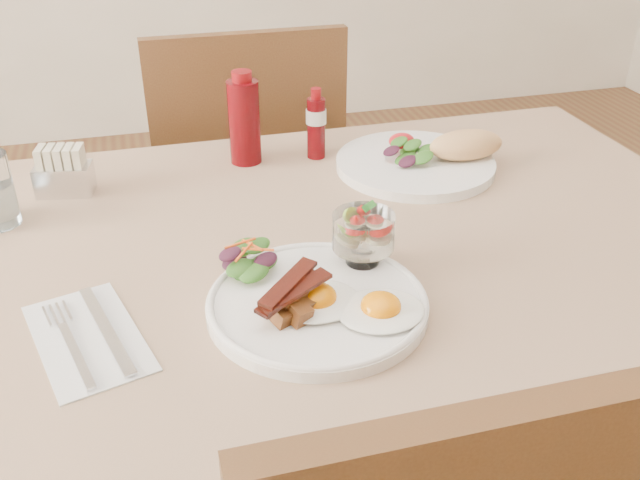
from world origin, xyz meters
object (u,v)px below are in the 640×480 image
(hot_sauce_bottle, at_px, (316,124))
(sugar_caddy, at_px, (63,173))
(main_plate, at_px, (317,305))
(second_plate, at_px, (427,158))
(ketchup_bottle, at_px, (244,120))
(table, at_px, (317,293))
(chair_far, at_px, (246,191))
(fruit_cup, at_px, (363,232))

(hot_sauce_bottle, height_order, sugar_caddy, hot_sauce_bottle)
(main_plate, relative_size, hot_sauce_bottle, 2.14)
(second_plate, relative_size, ketchup_bottle, 1.82)
(second_plate, bearing_deg, sugar_caddy, 174.21)
(table, bearing_deg, chair_far, 90.00)
(second_plate, distance_m, sugar_caddy, 0.62)
(main_plate, relative_size, fruit_cup, 3.28)
(main_plate, relative_size, second_plate, 0.91)
(fruit_cup, bearing_deg, hot_sauce_bottle, 84.03)
(hot_sauce_bottle, bearing_deg, main_plate, -104.83)
(fruit_cup, bearing_deg, ketchup_bottle, 101.89)
(main_plate, height_order, sugar_caddy, sugar_caddy)
(fruit_cup, distance_m, second_plate, 0.37)
(ketchup_bottle, distance_m, sugar_caddy, 0.32)
(fruit_cup, bearing_deg, main_plate, -139.33)
(sugar_caddy, bearing_deg, table, -26.27)
(second_plate, distance_m, hot_sauce_bottle, 0.21)
(table, bearing_deg, main_plate, -104.81)
(chair_far, height_order, sugar_caddy, chair_far)
(main_plate, distance_m, sugar_caddy, 0.54)
(table, bearing_deg, sugar_caddy, 142.87)
(table, height_order, main_plate, main_plate)
(fruit_cup, bearing_deg, sugar_caddy, 137.84)
(hot_sauce_bottle, relative_size, sugar_caddy, 1.33)
(table, xyz_separation_m, chair_far, (0.00, 0.66, -0.14))
(chair_far, distance_m, main_plate, 0.86)
(chair_far, bearing_deg, hot_sauce_bottle, -76.91)
(table, relative_size, ketchup_bottle, 7.91)
(chair_far, height_order, main_plate, chair_far)
(hot_sauce_bottle, bearing_deg, sugar_caddy, -175.14)
(table, xyz_separation_m, ketchup_bottle, (-0.05, 0.32, 0.17))
(second_plate, height_order, ketchup_bottle, ketchup_bottle)
(chair_far, height_order, second_plate, chair_far)
(ketchup_bottle, distance_m, hot_sauce_bottle, 0.13)
(second_plate, distance_m, ketchup_bottle, 0.33)
(table, distance_m, sugar_caddy, 0.47)
(ketchup_bottle, bearing_deg, hot_sauce_bottle, -5.99)
(fruit_cup, xyz_separation_m, second_plate, (0.22, 0.30, -0.04))
(chair_far, xyz_separation_m, sugar_caddy, (-0.36, -0.39, 0.26))
(sugar_caddy, bearing_deg, main_plate, -42.94)
(chair_far, bearing_deg, fruit_cup, -86.94)
(table, bearing_deg, second_plate, 38.78)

